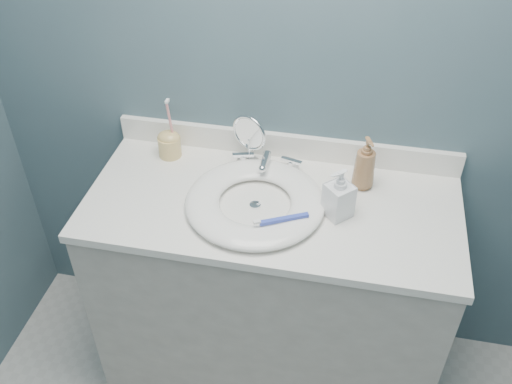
% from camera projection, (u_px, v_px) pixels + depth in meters
% --- Properties ---
extents(back_wall, '(2.20, 0.02, 2.40)m').
position_uv_depth(back_wall, '(289.00, 74.00, 1.86)').
color(back_wall, '#435A64').
rests_on(back_wall, ground).
extents(vanity_cabinet, '(1.20, 0.55, 0.85)m').
position_uv_depth(vanity_cabinet, '(270.00, 294.00, 2.14)').
color(vanity_cabinet, beige).
rests_on(vanity_cabinet, ground).
extents(countertop, '(1.22, 0.57, 0.03)m').
position_uv_depth(countertop, '(272.00, 206.00, 1.86)').
color(countertop, white).
rests_on(countertop, vanity_cabinet).
extents(backsplash, '(1.22, 0.02, 0.09)m').
position_uv_depth(backsplash, '(285.00, 145.00, 2.02)').
color(backsplash, white).
rests_on(backsplash, countertop).
extents(basin, '(0.45, 0.45, 0.04)m').
position_uv_depth(basin, '(255.00, 202.00, 1.83)').
color(basin, white).
rests_on(basin, countertop).
extents(drain, '(0.04, 0.04, 0.01)m').
position_uv_depth(drain, '(255.00, 205.00, 1.84)').
color(drain, silver).
rests_on(drain, countertop).
extents(faucet, '(0.25, 0.13, 0.07)m').
position_uv_depth(faucet, '(266.00, 163.00, 1.97)').
color(faucet, silver).
rests_on(faucet, countertop).
extents(makeup_mirror, '(0.13, 0.08, 0.20)m').
position_uv_depth(makeup_mirror, '(249.00, 138.00, 1.94)').
color(makeup_mirror, silver).
rests_on(makeup_mirror, countertop).
extents(soap_bottle_amber, '(0.10, 0.10, 0.19)m').
position_uv_depth(soap_bottle_amber, '(365.00, 163.00, 1.86)').
color(soap_bottle_amber, '#906641').
rests_on(soap_bottle_amber, countertop).
extents(soap_bottle_clear, '(0.11, 0.11, 0.17)m').
position_uv_depth(soap_bottle_clear, '(339.00, 193.00, 1.75)').
color(soap_bottle_clear, white).
rests_on(soap_bottle_clear, countertop).
extents(toothbrush_holder, '(0.08, 0.08, 0.23)m').
position_uv_depth(toothbrush_holder, '(169.00, 143.00, 2.02)').
color(toothbrush_holder, '#D9B86C').
rests_on(toothbrush_holder, countertop).
extents(toothbrush_lying, '(0.16, 0.09, 0.02)m').
position_uv_depth(toothbrush_lying, '(282.00, 219.00, 1.72)').
color(toothbrush_lying, '#3448BB').
rests_on(toothbrush_lying, basin).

